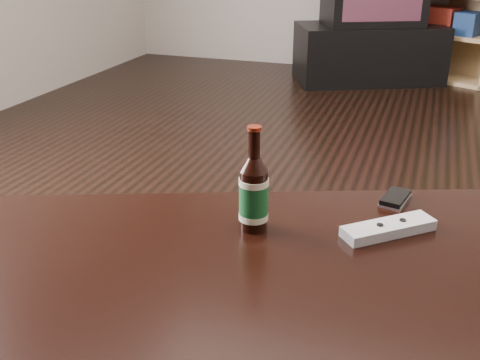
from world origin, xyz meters
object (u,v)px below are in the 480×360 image
(remote, at_px, (389,228))
(tv_stand, at_px, (368,53))
(beer_bottle, at_px, (254,194))
(phone, at_px, (395,199))
(coffee_table, at_px, (253,302))

(remote, bearing_deg, tv_stand, 146.63)
(beer_bottle, distance_m, phone, 0.36)
(coffee_table, relative_size, remote, 7.35)
(beer_bottle, distance_m, remote, 0.29)
(beer_bottle, bearing_deg, phone, 39.98)
(tv_stand, xyz_separation_m, beer_bottle, (0.16, -3.33, 0.33))
(coffee_table, bearing_deg, tv_stand, 93.50)
(beer_bottle, xyz_separation_m, phone, (0.27, 0.23, -0.07))
(remote, bearing_deg, coffee_table, -83.27)
(remote, bearing_deg, beer_bottle, -116.44)
(tv_stand, xyz_separation_m, coffee_table, (0.21, -3.50, 0.19))
(phone, distance_m, remote, 0.16)
(tv_stand, relative_size, coffee_table, 0.75)
(tv_stand, distance_m, phone, 3.14)
(phone, bearing_deg, coffee_table, -107.09)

